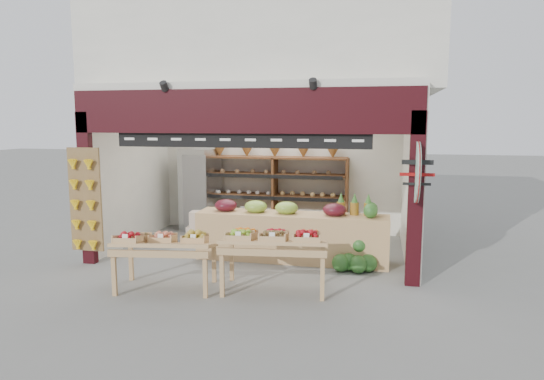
{
  "coord_description": "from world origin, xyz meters",
  "views": [
    {
      "loc": [
        2.19,
        -8.5,
        2.49
      ],
      "look_at": [
        0.36,
        -0.2,
        1.28
      ],
      "focal_mm": 32.0,
      "sensor_mm": 36.0,
      "label": 1
    }
  ],
  "objects_px": {
    "display_table_right": "(274,239)",
    "watermelon_pile": "(356,257)",
    "refrigerator": "(201,190)",
    "cardboard_stack": "(211,232)",
    "display_table_left": "(160,242)",
    "back_shelving": "(275,179)",
    "mid_counter": "(291,235)"
  },
  "relations": [
    {
      "from": "mid_counter",
      "to": "display_table_left",
      "type": "height_order",
      "value": "mid_counter"
    },
    {
      "from": "refrigerator",
      "to": "watermelon_pile",
      "type": "bearing_deg",
      "value": -18.5
    },
    {
      "from": "back_shelving",
      "to": "mid_counter",
      "type": "bearing_deg",
      "value": -70.22
    },
    {
      "from": "display_table_right",
      "to": "refrigerator",
      "type": "bearing_deg",
      "value": 125.05
    },
    {
      "from": "display_table_right",
      "to": "watermelon_pile",
      "type": "relative_size",
      "value": 2.03
    },
    {
      "from": "watermelon_pile",
      "to": "refrigerator",
      "type": "bearing_deg",
      "value": 148.36
    },
    {
      "from": "back_shelving",
      "to": "display_table_left",
      "type": "xyz_separation_m",
      "value": [
        -0.92,
        -3.9,
        -0.51
      ]
    },
    {
      "from": "display_table_right",
      "to": "watermelon_pile",
      "type": "bearing_deg",
      "value": 49.03
    },
    {
      "from": "display_table_right",
      "to": "watermelon_pile",
      "type": "height_order",
      "value": "display_table_right"
    },
    {
      "from": "refrigerator",
      "to": "display_table_right",
      "type": "bearing_deg",
      "value": -41.81
    },
    {
      "from": "cardboard_stack",
      "to": "back_shelving",
      "type": "bearing_deg",
      "value": 49.18
    },
    {
      "from": "display_table_left",
      "to": "watermelon_pile",
      "type": "height_order",
      "value": "display_table_left"
    },
    {
      "from": "display_table_left",
      "to": "display_table_right",
      "type": "xyz_separation_m",
      "value": [
        1.7,
        0.26,
        0.07
      ]
    },
    {
      "from": "display_table_left",
      "to": "back_shelving",
      "type": "bearing_deg",
      "value": 76.73
    },
    {
      "from": "mid_counter",
      "to": "display_table_right",
      "type": "xyz_separation_m",
      "value": [
        0.03,
        -1.58,
        0.31
      ]
    },
    {
      "from": "cardboard_stack",
      "to": "mid_counter",
      "type": "relative_size",
      "value": 0.3
    },
    {
      "from": "back_shelving",
      "to": "refrigerator",
      "type": "distance_m",
      "value": 1.74
    },
    {
      "from": "refrigerator",
      "to": "cardboard_stack",
      "type": "bearing_deg",
      "value": -47.83
    },
    {
      "from": "back_shelving",
      "to": "cardboard_stack",
      "type": "relative_size",
      "value": 3.18
    },
    {
      "from": "back_shelving",
      "to": "cardboard_stack",
      "type": "height_order",
      "value": "back_shelving"
    },
    {
      "from": "mid_counter",
      "to": "display_table_left",
      "type": "distance_m",
      "value": 2.49
    },
    {
      "from": "refrigerator",
      "to": "cardboard_stack",
      "type": "height_order",
      "value": "refrigerator"
    },
    {
      "from": "back_shelving",
      "to": "watermelon_pile",
      "type": "xyz_separation_m",
      "value": [
        1.91,
        -2.33,
        -1.01
      ]
    },
    {
      "from": "back_shelving",
      "to": "mid_counter",
      "type": "relative_size",
      "value": 0.94
    },
    {
      "from": "cardboard_stack",
      "to": "watermelon_pile",
      "type": "relative_size",
      "value": 1.27
    },
    {
      "from": "mid_counter",
      "to": "display_table_right",
      "type": "distance_m",
      "value": 1.61
    },
    {
      "from": "display_table_left",
      "to": "watermelon_pile",
      "type": "distance_m",
      "value": 3.28
    },
    {
      "from": "back_shelving",
      "to": "watermelon_pile",
      "type": "relative_size",
      "value": 4.04
    },
    {
      "from": "mid_counter",
      "to": "cardboard_stack",
      "type": "bearing_deg",
      "value": 155.83
    },
    {
      "from": "display_table_left",
      "to": "display_table_right",
      "type": "distance_m",
      "value": 1.72
    },
    {
      "from": "display_table_right",
      "to": "cardboard_stack",
      "type": "bearing_deg",
      "value": 127.66
    },
    {
      "from": "display_table_right",
      "to": "display_table_left",
      "type": "bearing_deg",
      "value": -171.29
    }
  ]
}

